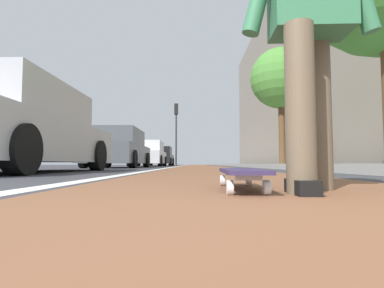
% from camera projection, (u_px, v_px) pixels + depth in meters
% --- Properties ---
extents(ground_plane, '(80.00, 80.00, 0.00)m').
position_uv_depth(ground_plane, '(204.00, 168.00, 10.36)').
color(ground_plane, '#38383D').
extents(bike_lane_paint, '(56.00, 2.20, 0.00)m').
position_uv_depth(bike_lane_paint, '(198.00, 166.00, 24.33)').
color(bike_lane_paint, brown).
rests_on(bike_lane_paint, ground).
extents(lane_stripe_white, '(52.00, 0.16, 0.01)m').
position_uv_depth(lane_stripe_white, '(180.00, 166.00, 20.35)').
color(lane_stripe_white, silver).
rests_on(lane_stripe_white, ground).
extents(sidewalk_curb, '(52.00, 3.20, 0.15)m').
position_uv_depth(sidewalk_curb, '(258.00, 165.00, 18.33)').
color(sidewalk_curb, '#9E9B93').
rests_on(sidewalk_curb, ground).
extents(building_facade, '(40.00, 1.20, 13.89)m').
position_uv_depth(building_facade, '(287.00, 72.00, 22.74)').
color(building_facade, gray).
rests_on(building_facade, ground).
extents(skateboard, '(0.85, 0.23, 0.11)m').
position_uv_depth(skateboard, '(241.00, 173.00, 1.72)').
color(skateboard, white).
rests_on(skateboard, ground).
extents(skater_person, '(0.46, 0.72, 1.64)m').
position_uv_depth(skater_person, '(309.00, 13.00, 1.62)').
color(skater_person, brown).
rests_on(skater_person, ground).
extents(parked_car_near, '(4.58, 1.99, 1.48)m').
position_uv_depth(parked_car_near, '(19.00, 130.00, 5.19)').
color(parked_car_near, '#B7B7BC').
rests_on(parked_car_near, ground).
extents(parked_car_mid, '(4.59, 1.91, 1.47)m').
position_uv_depth(parked_car_mid, '(119.00, 149.00, 11.82)').
color(parked_car_mid, '#4C5156').
rests_on(parked_car_mid, ground).
extents(parked_car_far, '(4.50, 1.94, 1.47)m').
position_uv_depth(parked_car_far, '(148.00, 154.00, 18.24)').
color(parked_car_far, silver).
rests_on(parked_car_far, ground).
extents(parked_car_end, '(4.02, 2.03, 1.47)m').
position_uv_depth(parked_car_end, '(160.00, 157.00, 24.19)').
color(parked_car_end, black).
rests_on(parked_car_end, ground).
extents(traffic_light, '(0.33, 0.28, 4.61)m').
position_uv_depth(traffic_light, '(176.00, 123.00, 22.83)').
color(traffic_light, '#2D2D2D').
rests_on(traffic_light, ground).
extents(street_tree_mid, '(2.39, 2.39, 4.71)m').
position_uv_depth(street_tree_mid, '(281.00, 79.00, 12.13)').
color(street_tree_mid, brown).
rests_on(street_tree_mid, ground).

